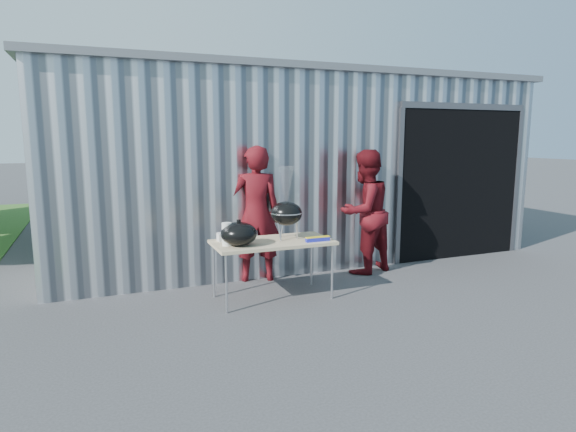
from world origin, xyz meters
name	(u,v)px	position (x,y,z in m)	size (l,w,h in m)	color
ground	(331,315)	(0.00, 0.00, 0.00)	(80.00, 80.00, 0.00)	#363639
building	(270,162)	(0.92, 4.59, 1.54)	(8.20, 6.20, 3.10)	silver
folding_table	(272,244)	(-0.41, 0.84, 0.71)	(1.50, 0.75, 0.75)	tan
kettle_grill	(286,206)	(-0.20, 0.88, 1.17)	(0.42, 0.42, 0.93)	black
grill_lid	(239,234)	(-0.88, 0.74, 0.89)	(0.44, 0.44, 0.32)	black
paper_towels	(227,234)	(-1.01, 0.79, 0.89)	(0.12, 0.12, 0.28)	white
white_tub	(226,237)	(-0.96, 1.07, 0.80)	(0.20, 0.15, 0.10)	white
foil_box	(318,239)	(0.10, 0.59, 0.78)	(0.32, 0.05, 0.06)	#1B21B1
person_cook	(256,214)	(-0.35, 1.68, 0.97)	(0.70, 0.46, 1.93)	#530C12
person_bystander	(365,212)	(1.30, 1.47, 0.93)	(0.91, 0.71, 1.87)	#530C12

